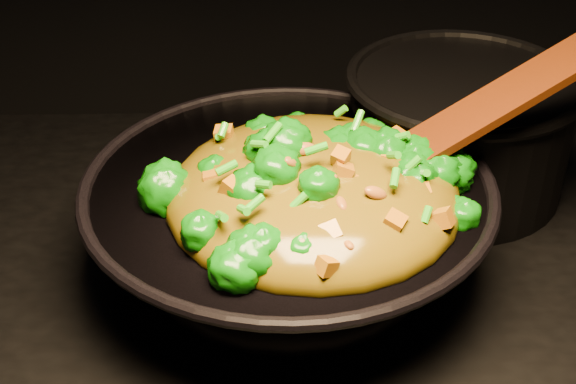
{
  "coord_description": "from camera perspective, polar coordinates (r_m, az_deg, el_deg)",
  "views": [
    {
      "loc": [
        -0.1,
        -0.49,
        1.41
      ],
      "look_at": [
        -0.09,
        0.13,
        0.99
      ],
      "focal_mm": 50.0,
      "sensor_mm": 36.0,
      "label": 1
    }
  ],
  "objects": [
    {
      "name": "wok",
      "position": [
        0.76,
        0.02,
        -2.72
      ],
      "size": [
        0.4,
        0.4,
        0.1
      ],
      "primitive_type": null,
      "rotation": [
        0.0,
        0.0,
        0.07
      ],
      "color": "black",
      "rests_on": "stovetop"
    },
    {
      "name": "stir_fry",
      "position": [
        0.69,
        1.84,
        2.49
      ],
      "size": [
        0.28,
        0.28,
        0.09
      ],
      "primitive_type": null,
      "rotation": [
        0.0,
        0.0,
        0.05
      ],
      "color": "#0E7208",
      "rests_on": "wok"
    },
    {
      "name": "spatula",
      "position": [
        0.74,
        12.21,
        4.77
      ],
      "size": [
        0.3,
        0.15,
        0.13
      ],
      "primitive_type": "cube",
      "rotation": [
        0.0,
        -0.38,
        0.36
      ],
      "color": "#3B1707",
      "rests_on": "wok"
    },
    {
      "name": "back_pot",
      "position": [
        0.91,
        11.97,
        4.28
      ],
      "size": [
        0.3,
        0.3,
        0.14
      ],
      "primitive_type": "cylinder",
      "rotation": [
        0.0,
        0.0,
        -0.27
      ],
      "color": "black",
      "rests_on": "stovetop"
    }
  ]
}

